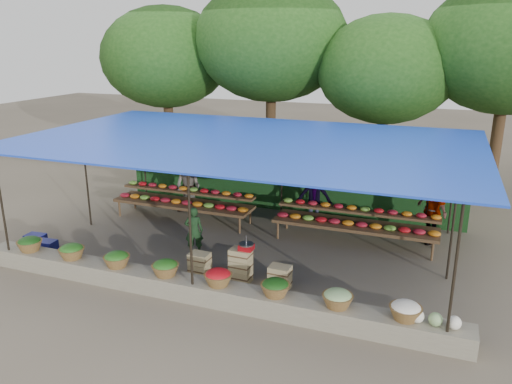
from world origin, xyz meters
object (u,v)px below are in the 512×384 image
at_px(blue_crate_front, 47,246).
at_px(blue_crate_back, 36,240).
at_px(vendor_seated, 194,231).
at_px(weighing_scale, 246,246).
at_px(crate_counter, 239,268).

xyz_separation_m(blue_crate_front, blue_crate_back, (-0.55, 0.20, 0.01)).
distance_m(vendor_seated, blue_crate_back, 4.24).
bearing_deg(blue_crate_back, weighing_scale, -4.57).
distance_m(crate_counter, vendor_seated, 1.88).
xyz_separation_m(weighing_scale, vendor_seated, (-1.76, 0.94, -0.23)).
bearing_deg(blue_crate_front, blue_crate_back, 155.48).
bearing_deg(blue_crate_back, blue_crate_front, -24.40).
height_order(crate_counter, weighing_scale, weighing_scale).
bearing_deg(blue_crate_back, crate_counter, -4.57).
bearing_deg(crate_counter, weighing_scale, 0.00).
bearing_deg(weighing_scale, blue_crate_back, 179.99).
distance_m(weighing_scale, vendor_seated, 2.01).
relative_size(vendor_seated, blue_crate_back, 2.56).
relative_size(crate_counter, weighing_scale, 7.02).
xyz_separation_m(crate_counter, weighing_scale, (0.16, 0.00, 0.54)).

